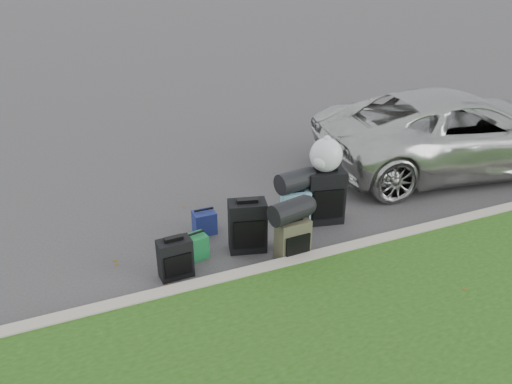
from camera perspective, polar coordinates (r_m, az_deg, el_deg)
name	(u,v)px	position (r m, az deg, el deg)	size (l,w,h in m)	color
ground	(268,231)	(7.23, 1.35, -4.42)	(120.00, 120.00, 0.00)	#383535
curb	(300,262)	(6.43, 5.05, -8.02)	(120.00, 0.18, 0.15)	#9E937F
suv	(457,131)	(9.75, 22.03, 6.49)	(2.34, 5.07, 1.41)	#B7B7B2
suitcase_small_black	(175,258)	(6.24, -9.21, -7.49)	(0.41, 0.23, 0.51)	black
suitcase_large_black_left	(248,226)	(6.63, -0.98, -3.91)	(0.50, 0.30, 0.71)	black
suitcase_olive	(293,239)	(6.49, 4.21, -5.42)	(0.41, 0.26, 0.57)	#383625
suitcase_teal	(295,209)	(7.21, 4.53, -1.97)	(0.40, 0.24, 0.57)	#5C92AA
suitcase_large_black_right	(325,196)	(7.36, 7.87, -0.49)	(0.54, 0.33, 0.81)	black
tote_green	(196,246)	(6.61, -6.91, -6.20)	(0.28, 0.23, 0.32)	#187034
tote_navy	(204,222)	(7.14, -5.91, -3.47)	(0.31, 0.24, 0.33)	navy
duffel_left	(290,211)	(6.26, 3.94, -2.16)	(0.29, 0.29, 0.53)	black
duffel_right	(295,181)	(7.04, 4.51, 1.28)	(0.30, 0.30, 0.54)	black
trash_bag	(326,155)	(7.11, 8.01, 4.21)	(0.47, 0.47, 0.47)	silver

